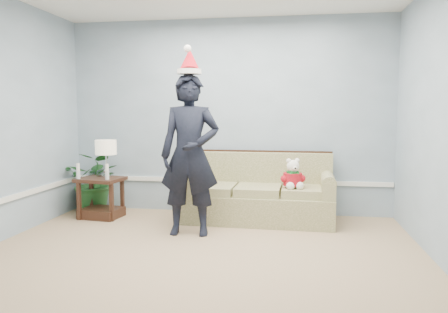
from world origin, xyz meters
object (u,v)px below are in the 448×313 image
houseplant (95,181)px  teddy_bear (293,177)px  man (190,155)px  sofa (259,196)px  side_table (101,202)px  table_lamp (106,149)px

houseplant → teddy_bear: bearing=-7.6°
teddy_bear → man: bearing=-170.6°
houseplant → man: man is taller
sofa → teddy_bear: (0.43, -0.20, 0.29)m
side_table → houseplant: bearing=124.7°
table_lamp → houseplant: table_lamp is taller
sofa → teddy_bear: size_ratio=5.05×
side_table → man: man is taller
table_lamp → houseplant: 0.67m
side_table → teddy_bear: size_ratio=1.61×
side_table → man: size_ratio=0.33×
sofa → houseplant: 2.37m
table_lamp → houseplant: (-0.32, 0.32, -0.50)m
sofa → side_table: 2.12m
sofa → houseplant: bearing=177.4°
sofa → man: size_ratio=1.04×
table_lamp → teddy_bear: size_ratio=1.32×
side_table → houseplant: houseplant is taller
houseplant → man: (1.63, -0.97, 0.50)m
sofa → side_table: size_ratio=3.13×
side_table → table_lamp: (0.06, 0.05, 0.71)m
sofa → table_lamp: (-2.04, -0.14, 0.61)m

